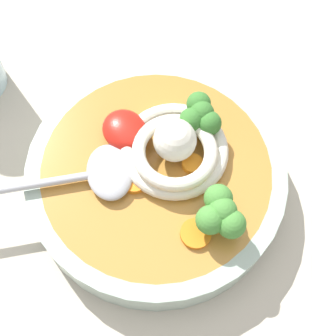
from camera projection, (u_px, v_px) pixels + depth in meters
table_slab at (142, 214)px, 50.15cm from camera, size 90.91×90.91×4.36cm
soup_bowl at (156, 177)px, 47.10cm from camera, size 25.79×25.79×4.51cm
noodle_pile at (174, 148)px, 44.44cm from camera, size 11.75×11.52×4.72cm
soup_spoon at (95, 174)px, 43.95cm from camera, size 9.96×17.13×1.60cm
chili_sauce_dollop at (124, 130)px, 45.83cm from camera, size 4.76×4.29×2.14cm
broccoli_floret_near_spoon at (200, 115)px, 45.05cm from camera, size 4.77×4.11×3.77cm
broccoli_floret_far at (221, 214)px, 40.35cm from camera, size 5.12×4.41×4.05cm
carrot_slice_left at (133, 181)px, 44.14cm from camera, size 2.59×2.59×0.69cm
carrot_slice_beside_chili at (192, 164)px, 44.97cm from camera, size 2.06×2.06×0.67cm
carrot_slice_rear at (196, 234)px, 41.93cm from camera, size 2.87×2.87×0.51cm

